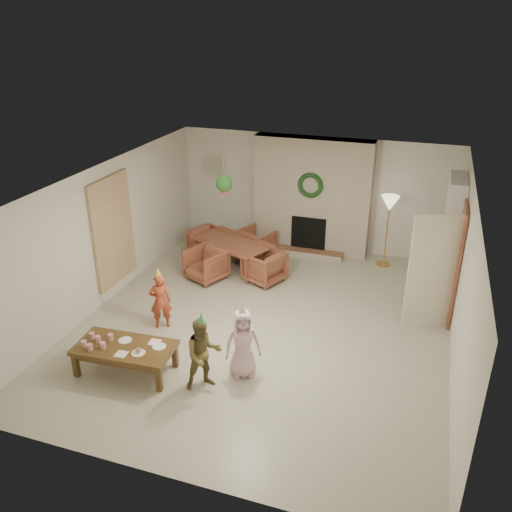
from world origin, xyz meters
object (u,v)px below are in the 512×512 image
at_px(dining_chair_near, 206,264).
at_px(dining_chair_left, 208,244).
at_px(child_red, 160,301).
at_px(child_plaid, 203,354).
at_px(dining_chair_far, 256,243).
at_px(coffee_table_top, 125,348).
at_px(dining_chair_right, 264,266).
at_px(child_pink, 243,343).
at_px(dining_table, 232,255).

height_order(dining_chair_near, dining_chair_left, same).
relative_size(child_red, child_plaid, 0.90).
bearing_deg(dining_chair_far, coffee_table_top, 107.85).
relative_size(dining_chair_far, child_red, 0.71).
relative_size(dining_chair_far, dining_chair_right, 1.00).
xyz_separation_m(child_plaid, child_pink, (0.42, 0.44, -0.01)).
bearing_deg(dining_table, child_pink, -42.04).
height_order(dining_chair_near, child_red, child_red).
relative_size(dining_chair_left, child_plaid, 0.64).
relative_size(dining_chair_near, coffee_table_top, 0.49).
height_order(dining_chair_near, child_pink, child_pink).
relative_size(dining_chair_far, child_pink, 0.66).
height_order(dining_chair_right, child_pink, child_pink).
bearing_deg(child_plaid, coffee_table_top, 145.06).
xyz_separation_m(dining_chair_near, dining_chair_right, (1.12, 0.28, 0.00)).
bearing_deg(dining_table, coffee_table_top, -68.82).
xyz_separation_m(dining_chair_near, dining_chair_left, (-0.36, 0.95, 0.00)).
distance_m(dining_chair_left, dining_chair_right, 1.62).
xyz_separation_m(dining_chair_far, child_pink, (1.13, -3.95, 0.21)).
bearing_deg(dining_table, dining_chair_right, -0.00).
bearing_deg(child_plaid, dining_chair_right, 55.89).
distance_m(child_red, child_pink, 1.90).
bearing_deg(dining_chair_far, child_red, 103.74).
distance_m(dining_chair_right, child_pink, 2.99).
relative_size(dining_chair_far, child_plaid, 0.64).
distance_m(dining_chair_far, coffee_table_top, 4.47).
xyz_separation_m(dining_chair_near, child_red, (-0.01, -1.86, 0.17)).
bearing_deg(coffee_table_top, dining_chair_left, 92.40).
height_order(dining_chair_far, child_pink, child_pink).
bearing_deg(coffee_table_top, child_pink, 12.75).
bearing_deg(dining_chair_far, dining_chair_left, 45.00).
height_order(dining_chair_left, dining_chair_right, same).
xyz_separation_m(dining_table, dining_chair_right, (0.82, -0.37, 0.03)).
xyz_separation_m(dining_chair_left, child_pink, (2.08, -3.60, 0.21)).
relative_size(child_plaid, child_pink, 1.02).
xyz_separation_m(child_red, child_pink, (1.73, -0.78, 0.04)).
xyz_separation_m(coffee_table_top, child_red, (-0.08, 1.27, 0.08)).
height_order(dining_table, dining_chair_right, dining_chair_right).
bearing_deg(dining_chair_left, coffee_table_top, -149.40).
bearing_deg(dining_chair_near, dining_chair_far, 90.00).
height_order(dining_chair_near, dining_chair_right, same).
relative_size(dining_table, dining_chair_near, 2.34).
height_order(dining_table, child_red, child_red).
bearing_deg(dining_chair_left, child_plaid, -133.08).
bearing_deg(dining_chair_far, dining_chair_near, 90.00).
bearing_deg(dining_chair_right, child_pink, 36.31).
distance_m(dining_table, coffee_table_top, 3.79).
distance_m(dining_chair_near, child_red, 1.87).
distance_m(dining_chair_far, child_plaid, 4.45).
distance_m(dining_chair_near, coffee_table_top, 3.13).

